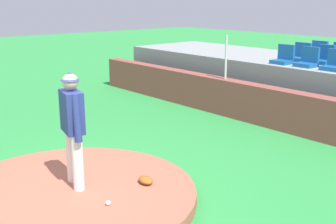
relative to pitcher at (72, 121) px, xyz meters
name	(u,v)px	position (x,y,z in m)	size (l,w,h in m)	color
ground_plane	(70,202)	(0.10, -0.18, -1.24)	(60.00, 60.00, 0.00)	#2B8B3D
pitchers_mound	(70,196)	(0.10, -0.18, -1.14)	(3.91, 3.91, 0.19)	#9D5742
pitcher	(72,121)	(0.00, 0.00, 0.00)	(0.72, 0.37, 1.81)	silver
baseball	(108,203)	(0.91, 0.01, -1.01)	(0.07, 0.07, 0.07)	white
fielding_glove	(146,180)	(0.66, 0.87, -0.99)	(0.30, 0.20, 0.11)	brown
brick_barrier	(288,111)	(0.10, 5.51, -0.76)	(14.66, 0.40, 0.96)	brown
fence_post_left	(226,57)	(-1.88, 5.51, 0.30)	(0.06, 0.06, 1.16)	silver
stadium_chair_0	(284,58)	(-0.97, 6.77, 0.27)	(0.48, 0.44, 0.50)	#175595
stadium_chair_1	(308,60)	(-0.27, 6.79, 0.27)	(0.48, 0.44, 0.50)	#175595
stadium_chair_2	(335,64)	(0.47, 6.79, 0.27)	(0.48, 0.44, 0.50)	#175595
stadium_chair_4	(301,55)	(-0.97, 7.56, 0.27)	(0.48, 0.44, 0.50)	#175595
stadium_chair_5	(323,58)	(-0.27, 7.56, 0.27)	(0.48, 0.44, 0.50)	#175595
stadium_chair_8	(317,53)	(-0.93, 8.37, 0.27)	(0.48, 0.44, 0.50)	#175595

